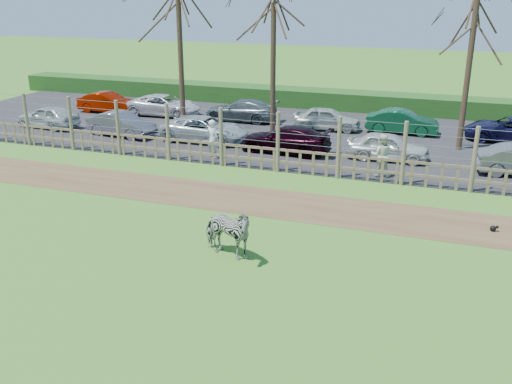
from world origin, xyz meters
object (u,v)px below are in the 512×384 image
(car_10, at_px, (327,119))
(tree_left, at_px, (179,21))
(visitor_a, at_px, (213,139))
(car_7, at_px, (108,103))
(car_8, at_px, (165,105))
(zebra, at_px, (227,232))
(car_11, at_px, (402,122))
(car_4, at_px, (388,146))
(crow, at_px, (493,228))
(car_0, at_px, (48,116))
(car_1, at_px, (121,124))
(car_2, at_px, (205,129))
(car_12, at_px, (510,129))
(tree_mid, at_px, (273,38))
(tree_right, at_px, (473,34))
(car_3, at_px, (286,139))
(visitor_b, at_px, (381,155))
(car_9, at_px, (241,110))

(car_10, bearing_deg, tree_left, 109.69)
(visitor_a, xyz_separation_m, car_7, (-9.83, 6.79, -0.26))
(car_8, bearing_deg, zebra, -148.63)
(car_7, distance_m, car_11, 17.24)
(car_8, relative_size, car_11, 1.19)
(zebra, distance_m, car_4, 11.53)
(zebra, bearing_deg, car_8, 49.03)
(visitor_a, xyz_separation_m, car_4, (7.31, 2.31, -0.26))
(tree_left, distance_m, crow, 17.65)
(car_0, bearing_deg, car_7, 174.41)
(car_1, bearing_deg, car_7, 47.31)
(car_2, height_order, car_12, same)
(tree_left, bearing_deg, car_10, 25.11)
(car_11, bearing_deg, tree_mid, 114.76)
(tree_right, height_order, car_8, tree_right)
(car_11, height_order, car_12, same)
(tree_left, relative_size, visitor_a, 4.57)
(crow, relative_size, car_0, 0.07)
(car_2, bearing_deg, car_8, 45.21)
(crow, xyz_separation_m, car_10, (-7.87, 11.27, 0.54))
(tree_right, xyz_separation_m, car_3, (-7.49, -3.19, -4.60))
(visitor_a, xyz_separation_m, crow, (11.44, -4.41, -0.80))
(visitor_b, xyz_separation_m, car_2, (-8.89, 2.71, -0.26))
(car_4, bearing_deg, crow, -149.77)
(crow, xyz_separation_m, car_0, (-22.10, 6.78, 0.54))
(car_1, bearing_deg, crow, -102.78)
(car_7, bearing_deg, tree_right, -94.01)
(car_1, relative_size, car_3, 0.88)
(tree_right, bearing_deg, car_1, -169.40)
(tree_left, distance_m, visitor_a, 6.80)
(car_7, bearing_deg, car_10, -89.09)
(car_3, relative_size, car_4, 1.17)
(visitor_a, relative_size, car_3, 0.42)
(car_0, relative_size, car_8, 0.82)
(crow, relative_size, car_10, 0.07)
(car_7, relative_size, car_8, 0.84)
(car_4, bearing_deg, zebra, 163.32)
(visitor_b, bearing_deg, car_4, -95.10)
(visitor_b, relative_size, car_10, 0.49)
(zebra, bearing_deg, car_11, 4.87)
(crow, bearing_deg, zebra, -148.48)
(car_1, relative_size, car_12, 0.84)
(tree_left, relative_size, tree_mid, 1.15)
(car_12, bearing_deg, tree_right, -41.80)
(crow, relative_size, car_1, 0.07)
(car_9, xyz_separation_m, car_11, (8.86, 0.11, 0.00))
(car_4, height_order, car_9, same)
(visitor_b, bearing_deg, crow, 128.02)
(visitor_b, height_order, car_8, visitor_b)
(visitor_a, bearing_deg, zebra, 134.86)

